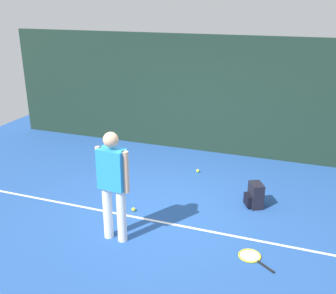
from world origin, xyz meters
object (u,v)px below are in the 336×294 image
object	(u,v)px
tennis_racket	(251,257)
tennis_ball_near_player	(198,171)
backpack	(255,196)
tennis_ball_by_fence	(134,209)
tennis_player	(113,181)

from	to	relation	value
tennis_racket	tennis_ball_near_player	bearing A→B (deg)	-24.00
backpack	tennis_ball_by_fence	distance (m)	2.11
backpack	tennis_ball_near_player	distance (m)	1.72
tennis_ball_near_player	tennis_player	bearing A→B (deg)	-100.08
tennis_player	tennis_racket	bearing A→B (deg)	-169.50
tennis_player	tennis_racket	distance (m)	2.24
backpack	tennis_ball_by_fence	bearing A→B (deg)	-93.37
tennis_racket	tennis_ball_by_fence	bearing A→B (deg)	18.99
tennis_player	tennis_ball_by_fence	xyz separation A→B (m)	(-0.09, 0.84, -0.93)
tennis_player	tennis_ball_by_fence	bearing A→B (deg)	-79.56
tennis_racket	backpack	distance (m)	1.52
tennis_racket	backpack	size ratio (longest dim) A/B	1.37
tennis_player	tennis_racket	size ratio (longest dim) A/B	2.82
backpack	tennis_ball_by_fence	xyz separation A→B (m)	(-1.92, -0.87, -0.18)
tennis_ball_near_player	tennis_ball_by_fence	bearing A→B (deg)	-106.78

